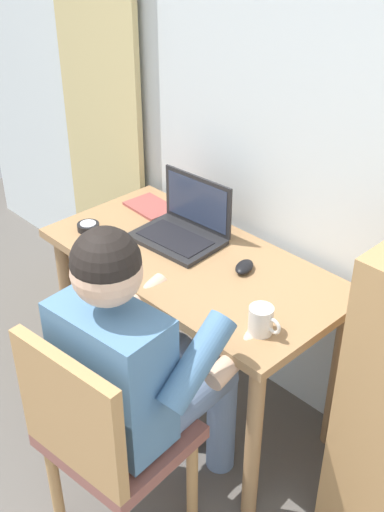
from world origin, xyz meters
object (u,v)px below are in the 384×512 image
Objects in this scene: desk_clock at (88,227)px; notebook_pad at (151,207)px; laptop at (184,226)px; desk at (193,283)px; coffee_mug at (262,320)px; computer_mouse at (244,267)px; person_seated at (142,361)px; chair at (103,436)px.

desk_clock is 0.31m from notebook_pad.
desk_clock is at bearing -142.53° from laptop.
laptop is at bearing 148.39° from desk.
computer_mouse is at bearing 140.60° from coffee_mug.
desk_clock is 0.43× the size of notebook_pad.
coffee_mug reaches higher than computer_mouse.
laptop is (-0.41, 0.56, 0.10)m from person_seated.
computer_mouse is at bearing 19.87° from desk_clock.
person_seated is (-0.02, 0.18, 0.18)m from chair.
notebook_pad is at bearing 137.51° from person_seated.
desk is 1.00× the size of person_seated.
laptop is 2.97× the size of coffee_mug.
desk_clock is at bearing -92.03° from notebook_pad.
desk is 10.02× the size of coffee_mug.
computer_mouse is (-0.07, 0.56, 0.07)m from person_seated.
chair is 0.79m from computer_mouse.
computer_mouse is 0.36m from coffee_mug.
person_seated is at bearing 95.14° from chair.
chair is at bearing -84.86° from person_seated.
chair is 7.36× the size of coffee_mug.
person_seated reaches higher than desk.
person_seated reaches higher than chair.
desk_clock reaches higher than notebook_pad.
laptop is (-0.14, 0.09, 0.16)m from desk.
person_seated reaches higher than desk_clock.
notebook_pad reaches higher than desk.
chair is at bearing -34.50° from desk_clock.
coffee_mug is (0.89, -0.31, 0.04)m from notebook_pad.
person_seated is (0.27, -0.48, 0.06)m from desk.
desk is at bearing -16.74° from notebook_pad.
coffee_mug is (0.61, -0.24, -0.00)m from laptop.
desk_clock is (-0.72, 0.32, 0.07)m from person_seated.
desk is at bearing 18.67° from desk_clock.
laptop reaches higher than desk.
computer_mouse is 0.69m from desk_clock.
coffee_mug is at bearing -21.18° from laptop.
desk is 3.37× the size of laptop.
person_seated is 0.57m from computer_mouse.
laptop is 1.70× the size of notebook_pad.
person_seated reaches higher than notebook_pad.
coffee_mug is (0.47, -0.15, 0.16)m from desk.
person_seated is at bearing -24.21° from desk_clock.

